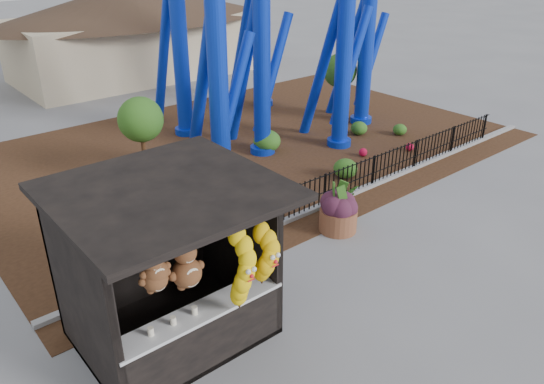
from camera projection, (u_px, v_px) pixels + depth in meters
ground at (331, 299)px, 10.89m from camera, size 120.00×120.00×0.00m
mulch_bed at (248, 146)px, 18.70m from camera, size 18.00×12.00×0.02m
curb at (354, 193)px, 15.23m from camera, size 18.00×0.18×0.12m
prize_booth at (175, 272)px, 9.13m from camera, size 3.50×3.40×3.12m
picket_fence at (376, 170)px, 15.55m from camera, size 12.20×0.06×1.00m
terracotta_planter at (338, 220)px, 13.31m from camera, size 1.11×1.11×0.59m
planter_foliage at (339, 198)px, 13.04m from camera, size 0.70×0.70×0.64m
potted_plant at (341, 201)px, 13.90m from camera, size 0.89×0.80×0.87m
landscaping at (303, 152)px, 17.35m from camera, size 8.58×4.05×0.75m
pavilion at (134, 14)px, 26.78m from camera, size 15.00×15.00×4.80m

